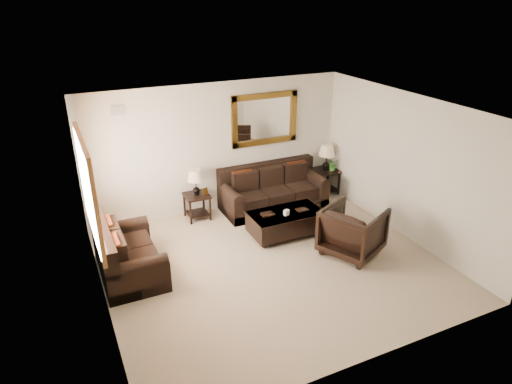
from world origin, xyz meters
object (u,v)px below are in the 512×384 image
sofa (272,192)px  end_table_left (196,187)px  coffee_table (286,221)px  loveseat (126,256)px  armchair (353,229)px  end_table_right (326,162)px

sofa → end_table_left: size_ratio=2.09×
sofa → coffee_table: sofa is taller
sofa → coffee_table: (-0.34, -1.23, -0.03)m
sofa → loveseat: bearing=-159.1°
sofa → loveseat: sofa is taller
coffee_table → armchair: (0.75, -1.08, 0.19)m
end_table_left → armchair: end_table_left is taller
end_table_left → coffee_table: bearing=-46.5°
coffee_table → loveseat: bearing=-178.9°
end_table_left → coffee_table: 1.95m
sofa → armchair: bearing=-79.9°
sofa → coffee_table: 1.28m
loveseat → armchair: size_ratio=1.65×
end_table_right → coffee_table: end_table_right is taller
end_table_left → coffee_table: (1.32, -1.39, -0.40)m
coffee_table → armchair: bearing=-55.2°
loveseat → armchair: (3.77, -1.03, 0.15)m
sofa → end_table_right: (1.43, 0.14, 0.43)m
sofa → end_table_left: 1.70m
loveseat → armchair: armchair is taller
sofa → end_table_left: end_table_left is taller
sofa → loveseat: 3.60m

